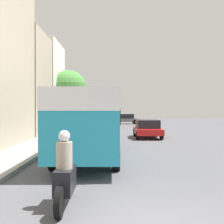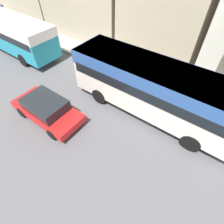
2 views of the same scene
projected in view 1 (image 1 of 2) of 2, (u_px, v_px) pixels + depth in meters
The scene contains 10 objects.
ground_plane at pixel (150, 224), 5.97m from camera, with size 120.00×120.00×0.00m, color #515156.
building_far_terrace at pixel (12, 84), 25.37m from camera, with size 5.35×6.16×8.37m.
building_end_row at pixel (29, 87), 32.39m from camera, with size 6.33×7.10×9.01m.
bus_lead at pixel (90, 116), 14.27m from camera, with size 2.50×10.38×2.85m.
bus_following at pixel (97, 111), 27.90m from camera, with size 2.57×9.37×3.08m.
bus_third_in_line at pixel (105, 111), 40.57m from camera, with size 2.57×10.31×2.80m.
motorcycle_behind_lead at pixel (64, 176), 7.00m from camera, with size 0.39×2.24×1.73m.
car_crossing at pixel (147, 128), 23.47m from camera, with size 1.93×4.29×1.37m.
car_far_curb at pixel (126, 119), 44.96m from camera, with size 3.82×1.82×1.43m.
street_tree at pixel (68, 88), 32.04m from camera, with size 3.66×3.66×6.01m.
Camera 1 is at (-0.74, -5.94, 2.21)m, focal length 50.00 mm.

